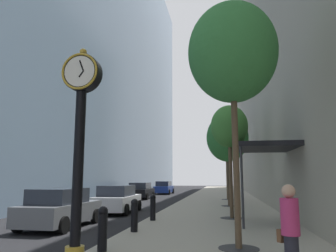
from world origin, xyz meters
The scene contains 18 objects.
ground_plane centered at (0.00, 27.00, 0.00)m, with size 110.00×110.00×0.00m, color black.
sidewalk_right centered at (3.32, 30.00, 0.07)m, with size 6.64×80.00×0.14m, color #ADA593.
building_block_left centered at (-11.93, 30.00, 19.30)m, with size 9.00×80.00×38.60m.
building_block_right centered at (11.14, 30.00, 14.96)m, with size 9.00×80.00×29.91m.
street_clock centered at (0.61, 5.08, 2.75)m, with size 0.84×0.55×4.74m.
bollard_second centered at (0.44, 7.07, 0.74)m, with size 0.26×0.26×1.15m.
bollard_third centered at (0.44, 10.19, 0.74)m, with size 0.26×0.26×1.15m.
bollard_fourth centered at (0.44, 13.31, 0.74)m, with size 0.26×0.26×1.15m.
street_tree_near centered at (3.98, 7.98, 5.69)m, with size 2.63×2.63×7.09m.
street_tree_mid_near centered at (3.98, 14.67, 4.48)m, with size 1.82×1.82×5.45m.
street_tree_mid_far centered at (3.98, 21.37, 4.77)m, with size 2.90×2.90×6.31m.
street_tree_far centered at (3.98, 28.06, 5.57)m, with size 2.44×2.44×6.87m.
pedestrian_walking centered at (4.83, 5.23, 1.08)m, with size 0.47×0.52×1.77m.
storefront_awning centered at (5.40, 13.13, 3.28)m, with size 2.40×3.60×3.30m.
car_white_near centered at (-2.54, 17.27, 0.78)m, with size 2.13×4.36×1.59m.
car_black_mid centered at (-4.35, 29.79, 0.76)m, with size 2.11×4.39×1.55m.
car_blue_far centered at (-3.78, 39.33, 0.77)m, with size 2.03×4.69×1.58m.
car_grey_trailing centered at (-3.09, 11.48, 0.78)m, with size 2.13×4.31×1.59m.
Camera 1 is at (3.61, -1.32, 2.04)m, focal length 34.47 mm.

